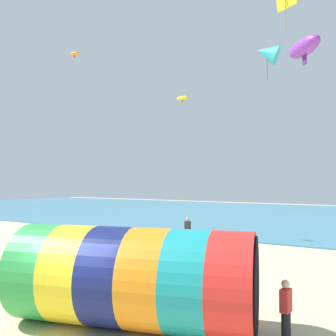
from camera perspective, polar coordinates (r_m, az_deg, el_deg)
The scene contains 10 objects.
ground_plane at distance 11.55m, azimuth -13.42°, elevation -23.18°, with size 120.00×120.00×0.00m, color #CCBA8C.
sea at distance 45.27m, azimuth 21.23°, elevation -6.99°, with size 120.00×40.00×0.10m, color teal.
giant_inflatable_tube at distance 11.23m, azimuth -5.30°, elevation -16.23°, with size 7.41×4.51×2.84m.
kite_handler at distance 10.81m, azimuth 17.52°, elevation -20.05°, with size 0.26×0.38×1.62m.
kite_cyan_delta at distance 17.37m, azimuth 14.85°, elevation 16.58°, with size 1.28×1.07×1.76m.
kite_orange_parafoil at distance 27.09m, azimuth -14.07°, elevation 16.53°, with size 0.79×0.40×0.42m.
kite_yellow_parafoil at distance 27.64m, azimuth 2.22°, elevation 10.60°, with size 0.99×0.48×0.55m.
kite_purple_parafoil at distance 11.14m, azimuth 20.06°, elevation 16.91°, with size 1.28×1.43×0.72m.
bystander_near_water at distance 24.41m, azimuth 3.01°, elevation -9.55°, with size 0.37×0.24×1.81m.
bystander_mid_beach at distance 19.29m, azimuth -2.51°, elevation -12.01°, with size 0.28×0.39×1.60m.
Camera 1 is at (7.46, -7.74, 4.22)m, focal length 40.00 mm.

